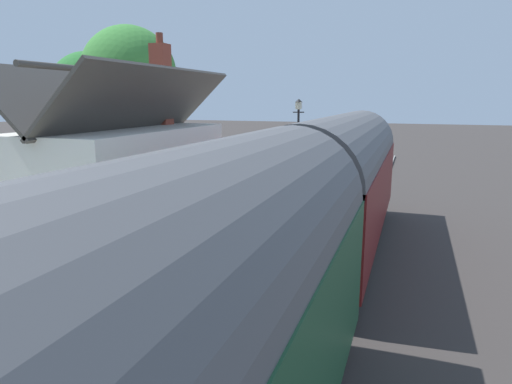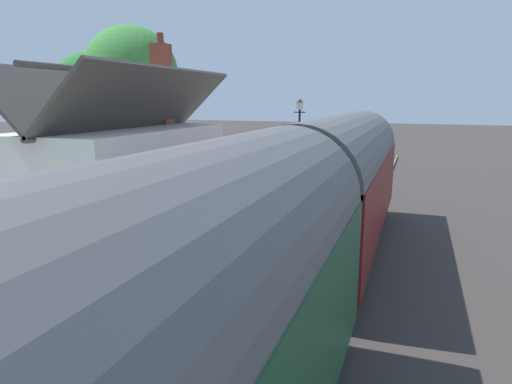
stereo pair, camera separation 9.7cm
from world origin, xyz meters
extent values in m
plane|color=#383330|center=(0.00, 0.00, 0.00)|extent=(160.00, 160.00, 0.00)
cube|color=#A39B8C|center=(0.00, 4.10, 0.48)|extent=(32.00, 6.20, 0.96)
cube|color=beige|center=(0.00, 1.18, 0.96)|extent=(32.00, 0.36, 0.02)
cube|color=gray|center=(0.00, -1.62, 0.07)|extent=(52.00, 0.08, 0.14)
cube|color=gray|center=(0.00, -0.18, 0.07)|extent=(52.00, 0.08, 0.14)
cube|color=black|center=(0.87, -0.90, 0.35)|extent=(9.97, 2.29, 0.70)
cube|color=maroon|center=(0.87, -0.90, 1.85)|extent=(10.84, 2.70, 2.30)
cylinder|color=#515154|center=(0.87, -0.90, 3.00)|extent=(10.84, 2.65, 2.65)
cube|color=black|center=(0.87, 0.47, 2.14)|extent=(9.21, 0.03, 0.80)
cylinder|color=black|center=(4.12, -0.90, 0.35)|extent=(0.70, 2.16, 0.70)
cylinder|color=black|center=(-2.38, -0.90, 0.35)|extent=(0.70, 2.16, 0.70)
cube|color=black|center=(6.31, -0.90, 2.25)|extent=(0.04, 2.16, 0.90)
cylinder|color=#F2EDCC|center=(6.33, -0.90, 1.27)|extent=(0.06, 0.24, 0.24)
cube|color=red|center=(6.37, -0.90, 0.82)|extent=(0.16, 2.56, 0.24)
cylinder|color=#515154|center=(-10.31, -0.90, 3.00)|extent=(10.52, 2.65, 2.65)
cube|color=white|center=(-1.50, 5.40, 2.43)|extent=(6.91, 3.52, 2.95)
cube|color=#47423D|center=(-1.50, 4.52, 4.74)|extent=(7.41, 2.01, 1.91)
cube|color=#47423D|center=(-1.50, 6.28, 4.74)|extent=(7.41, 2.01, 1.91)
cylinder|color=#47423D|center=(-1.50, 5.40, 5.57)|extent=(7.41, 0.16, 0.16)
cube|color=brown|center=(0.82, 5.40, 5.27)|extent=(0.56, 0.56, 2.73)
cylinder|color=brown|center=(0.82, 5.40, 6.82)|extent=(0.24, 0.24, 0.36)
cube|color=slate|center=(-0.87, 3.62, 2.01)|extent=(0.90, 0.06, 2.10)
cube|color=slate|center=(-2.27, 3.62, 2.66)|extent=(0.80, 0.05, 1.10)
cube|color=slate|center=(0.53, 3.62, 2.66)|extent=(0.80, 0.05, 1.10)
cube|color=teal|center=(3.92, 3.17, 1.41)|extent=(1.40, 0.41, 0.06)
cube|color=teal|center=(3.93, 2.99, 1.64)|extent=(1.40, 0.12, 0.40)
cube|color=black|center=(3.36, 3.16, 1.18)|extent=(0.06, 0.36, 0.44)
cube|color=black|center=(4.48, 3.17, 1.18)|extent=(0.06, 0.36, 0.44)
cone|color=teal|center=(9.67, 2.58, 1.15)|extent=(0.37, 0.37, 0.38)
cylinder|color=teal|center=(9.67, 2.58, 0.99)|extent=(0.20, 0.20, 0.06)
ellipsoid|color=olive|center=(9.67, 2.58, 1.48)|extent=(0.40, 0.40, 0.48)
cone|color=#B81A45|center=(9.67, 2.58, 1.62)|extent=(0.09, 0.09, 0.16)
cylinder|color=gray|center=(6.82, 3.64, 1.14)|extent=(0.33, 0.33, 0.37)
ellipsoid|color=#4C8C2D|center=(6.82, 3.64, 1.50)|extent=(0.49, 0.49, 0.58)
cylinder|color=#9E5138|center=(10.60, 1.69, 1.15)|extent=(0.37, 0.37, 0.38)
ellipsoid|color=#4C8C2D|center=(10.60, 1.69, 1.50)|extent=(0.48, 0.48, 0.55)
cube|color=teal|center=(9.65, 3.53, 1.13)|extent=(0.71, 0.32, 0.34)
ellipsoid|color=#4C8C2D|center=(9.65, 3.53, 1.42)|extent=(0.64, 0.29, 0.29)
cylinder|color=teal|center=(-4.99, 2.99, 1.16)|extent=(0.45, 0.45, 0.41)
ellipsoid|color=#2D7233|center=(-4.99, 2.99, 1.60)|extent=(0.67, 0.67, 0.67)
cone|color=#C45D6C|center=(-4.99, 2.99, 1.84)|extent=(0.11, 0.11, 0.27)
cylinder|color=black|center=(6.31, 1.86, 2.66)|extent=(0.10, 0.10, 3.41)
cylinder|color=black|center=(6.31, 1.86, 4.22)|extent=(0.05, 0.50, 0.05)
cube|color=beige|center=(6.31, 1.86, 4.51)|extent=(0.24, 0.24, 0.32)
cone|color=black|center=(6.31, 1.86, 4.73)|extent=(0.32, 0.32, 0.14)
cylinder|color=black|center=(-7.82, 1.87, 1.51)|extent=(0.06, 0.06, 1.10)
cylinder|color=black|center=(-7.22, 1.87, 1.51)|extent=(0.06, 0.06, 1.10)
cube|color=maroon|center=(-7.52, 1.87, 2.28)|extent=(0.90, 0.06, 0.44)
cube|color=black|center=(-7.52, 1.87, 2.28)|extent=(0.96, 0.03, 0.50)
cylinder|color=#4C3828|center=(14.38, 15.54, 1.68)|extent=(0.26, 0.26, 3.35)
ellipsoid|color=olive|center=(14.38, 15.54, 4.88)|extent=(4.85, 5.33, 4.37)
cylinder|color=#4C3828|center=(6.59, 10.74, 2.17)|extent=(0.33, 0.33, 4.34)
ellipsoid|color=#3D8438|center=(6.59, 10.74, 6.00)|extent=(4.71, 4.72, 4.76)
cylinder|color=#4C3828|center=(8.22, 14.71, 1.43)|extent=(0.32, 0.32, 2.85)
ellipsoid|color=#2D7233|center=(8.22, 14.71, 4.73)|extent=(4.35, 4.78, 5.37)
camera|label=1|loc=(-13.00, -3.01, 4.79)|focal=31.08mm
camera|label=2|loc=(-12.97, -3.10, 4.79)|focal=31.08mm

